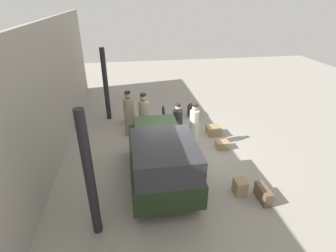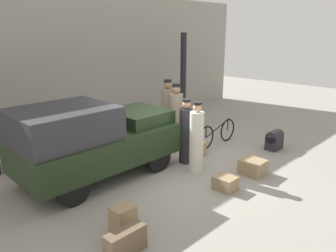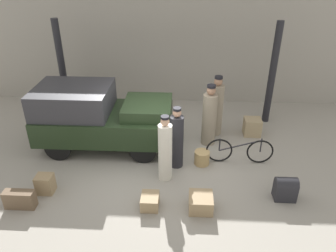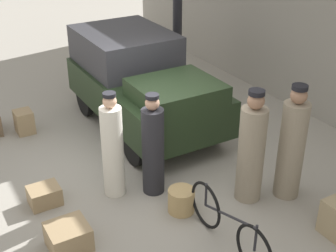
% 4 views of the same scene
% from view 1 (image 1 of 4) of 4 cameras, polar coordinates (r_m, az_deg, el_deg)
% --- Properties ---
extents(ground_plane, '(30.00, 30.00, 0.00)m').
position_cam_1_polar(ground_plane, '(9.77, 1.35, -5.42)').
color(ground_plane, gray).
extents(station_building_facade, '(16.00, 0.15, 4.50)m').
position_cam_1_polar(station_building_facade, '(9.02, -24.98, 5.09)').
color(station_building_facade, gray).
rests_on(station_building_facade, ground).
extents(canopy_pillar_left, '(0.22, 0.22, 3.24)m').
position_cam_1_polar(canopy_pillar_left, '(6.08, -16.71, -10.59)').
color(canopy_pillar_left, black).
rests_on(canopy_pillar_left, ground).
extents(canopy_pillar_right, '(0.22, 0.22, 3.24)m').
position_cam_1_polar(canopy_pillar_right, '(12.05, -13.40, 8.68)').
color(canopy_pillar_right, black).
rests_on(canopy_pillar_right, ground).
extents(truck, '(3.70, 1.82, 1.78)m').
position_cam_1_polar(truck, '(7.70, -1.44, -6.63)').
color(truck, black).
rests_on(truck, ground).
extents(bicycle, '(1.77, 0.04, 0.74)m').
position_cam_1_polar(bicycle, '(11.43, -0.60, 1.64)').
color(bicycle, black).
rests_on(bicycle, ground).
extents(wicker_basket, '(0.40, 0.40, 0.37)m').
position_cam_1_polar(wicker_basket, '(10.65, 0.84, -1.37)').
color(wicker_basket, tan).
rests_on(wicker_basket, ground).
extents(porter_with_bicycle, '(0.35, 0.35, 1.68)m').
position_cam_1_polar(porter_with_bicycle, '(9.81, 2.13, -0.13)').
color(porter_with_bicycle, '#232328').
rests_on(porter_with_bicycle, ground).
extents(porter_standing_middle, '(0.41, 0.41, 1.82)m').
position_cam_1_polar(porter_standing_middle, '(10.45, -5.23, 1.88)').
color(porter_standing_middle, gray).
rests_on(porter_standing_middle, ground).
extents(porter_carrying_trunk, '(0.40, 0.40, 1.86)m').
position_cam_1_polar(porter_carrying_trunk, '(10.64, -8.47, 2.30)').
color(porter_carrying_trunk, gray).
rests_on(porter_carrying_trunk, ground).
extents(conductor_in_dark_uniform, '(0.34, 0.34, 1.73)m').
position_cam_1_polar(conductor_in_dark_uniform, '(9.69, 5.68, -0.43)').
color(conductor_in_dark_uniform, silver).
rests_on(conductor_in_dark_uniform, ground).
extents(suitcase_black_upright, '(0.52, 0.54, 0.35)m').
position_cam_1_polar(suitcase_black_upright, '(10.98, 9.85, -0.96)').
color(suitcase_black_upright, '#937A56').
rests_on(suitcase_black_upright, ground).
extents(trunk_umber_medium, '(0.38, 0.33, 0.46)m').
position_cam_1_polar(trunk_umber_medium, '(8.02, 15.37, -12.67)').
color(trunk_umber_medium, '#937A56').
rests_on(trunk_umber_medium, ground).
extents(trunk_wicker_pale, '(0.67, 0.24, 0.42)m').
position_cam_1_polar(trunk_wicker_pale, '(8.01, 20.00, -13.72)').
color(trunk_wicker_pale, brown).
rests_on(trunk_wicker_pale, ground).
extents(suitcase_small_leather, '(0.39, 0.47, 0.29)m').
position_cam_1_polar(suitcase_small_leather, '(10.07, 11.73, -4.01)').
color(suitcase_small_leather, '#937A56').
rests_on(suitcase_small_leather, ground).
extents(trunk_large_brown, '(0.51, 0.46, 0.53)m').
position_cam_1_polar(trunk_large_brown, '(11.92, -8.33, 1.93)').
color(trunk_large_brown, '#9E8966').
rests_on(trunk_large_brown, ground).
extents(suitcase_tan_flat, '(0.48, 0.34, 0.57)m').
position_cam_1_polar(suitcase_tan_flat, '(12.48, 5.23, 3.40)').
color(suitcase_tan_flat, '#232328').
rests_on(suitcase_tan_flat, ground).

